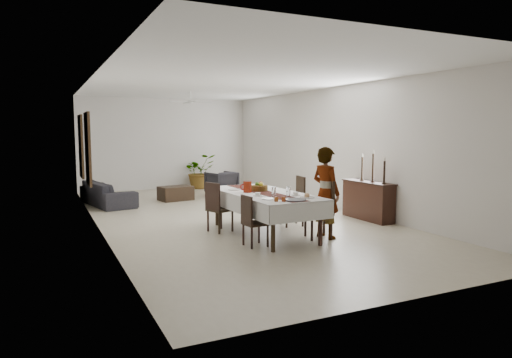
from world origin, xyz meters
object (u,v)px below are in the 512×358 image
Objects in this scene: sideboard_body at (368,201)px; woman at (326,193)px; dining_table_top at (264,194)px; red_pitcher at (247,187)px; sofa at (108,193)px.

woman is at bearing -149.98° from sideboard_body.
red_pitcher is at bearing 149.04° from dining_table_top.
woman is at bearing -37.10° from red_pitcher.
red_pitcher is 3.20m from sideboard_body.
sofa is at bearing 137.36° from sideboard_body.
dining_table_top is 5.63m from sofa.
red_pitcher is 1.54m from woman.
sofa is (-3.26, 5.88, -0.55)m from woman.
sideboard_body is (3.15, 0.18, -0.52)m from red_pitcher.
sideboard_body is 7.04m from sofa.
woman reaches higher than sofa.
sideboard_body is at bearing 3.33° from red_pitcher.
sofa is (-5.18, 4.77, -0.10)m from sideboard_body.
red_pitcher is 0.13× the size of woman.
red_pitcher is at bearing -176.67° from sideboard_body.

